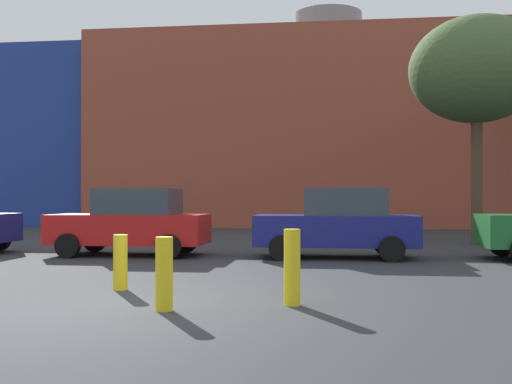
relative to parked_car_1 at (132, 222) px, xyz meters
name	(u,v)px	position (x,y,z in m)	size (l,w,h in m)	color
ground_plane	(148,303)	(2.63, -7.10, -0.90)	(200.00, 200.00, 0.00)	#2D3033
building_backdrop	(328,136)	(5.26, 20.34, 4.30)	(44.49, 11.20, 12.47)	#9E4733
parked_car_1	(132,222)	(0.00, 0.00, 0.00)	(4.17, 2.04, 1.81)	red
parked_car_2	(338,223)	(5.54, 0.00, 0.00)	(4.16, 2.04, 1.80)	navy
bare_tree_0	(476,71)	(10.21, 5.14, 4.93)	(4.46, 4.46, 7.64)	brown
bollard_yellow_0	(120,262)	(1.79, -5.95, -0.43)	(0.24, 0.24, 0.94)	yellow
bollard_yellow_1	(164,274)	(3.04, -7.70, -0.39)	(0.24, 0.24, 1.02)	yellow
bollard_yellow_2	(292,267)	(4.76, -7.07, -0.35)	(0.24, 0.24, 1.11)	yellow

